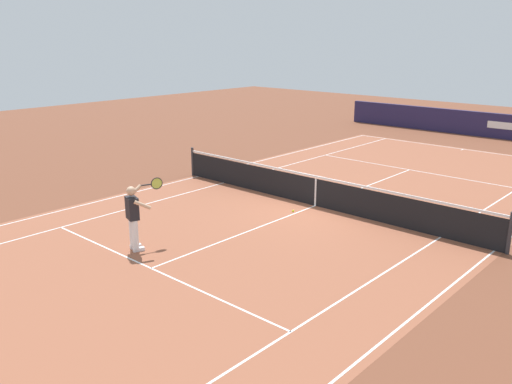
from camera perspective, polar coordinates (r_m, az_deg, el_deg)
ground_plane at (r=16.97m, az=6.34°, el=-1.47°), size 60.00×60.00×0.00m
court_slab at (r=16.97m, az=6.34°, el=-1.47°), size 24.20×11.40×0.00m
court_line_markings at (r=16.97m, az=6.34°, el=-1.46°), size 23.85×11.05×0.01m
tennis_net at (r=16.83m, az=6.39°, el=0.13°), size 0.10×11.70×1.08m
stadium_barrier at (r=30.88m, az=24.13°, el=6.47°), size 0.26×17.00×1.29m
tennis_player_near at (r=13.49m, az=-12.90°, el=-2.35°), size 1.17×0.74×1.70m
tennis_ball at (r=16.31m, az=3.98°, el=-2.02°), size 0.07×0.07×0.07m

